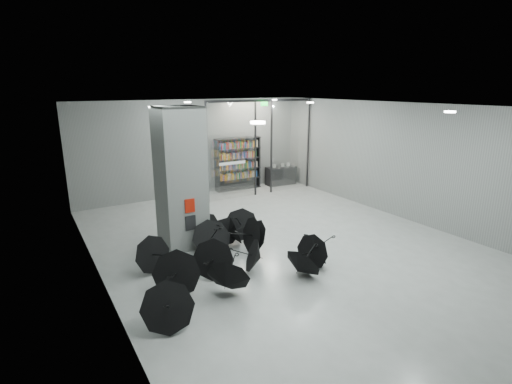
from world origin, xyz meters
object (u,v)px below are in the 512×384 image
column (180,178)px  bookshelf (238,164)px  umbrella_cluster (232,254)px  shop_counter (281,176)px

column → bookshelf: (4.45, 4.75, -0.84)m
bookshelf → umbrella_cluster: 7.83m
column → umbrella_cluster: bearing=-74.4°
umbrella_cluster → shop_counter: bearing=46.9°
bookshelf → umbrella_cluster: bearing=-117.1°
bookshelf → column: bearing=-130.2°
shop_counter → umbrella_cluster: 8.82m
bookshelf → umbrella_cluster: size_ratio=0.44×
bookshelf → shop_counter: 2.28m
column → bookshelf: column is taller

